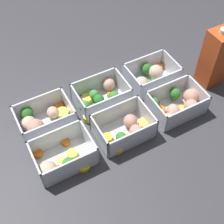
% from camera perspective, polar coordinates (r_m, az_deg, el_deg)
% --- Properties ---
extents(ground_plane, '(4.00, 4.00, 0.00)m').
position_cam_1_polar(ground_plane, '(0.93, 0.00, -0.94)').
color(ground_plane, '#38383D').
extents(container_near_left, '(0.16, 0.12, 0.07)m').
position_cam_1_polar(container_near_left, '(1.02, 7.13, 6.41)').
color(container_near_left, silver).
rests_on(container_near_left, ground_plane).
extents(container_near_center, '(0.17, 0.13, 0.07)m').
position_cam_1_polar(container_near_center, '(0.95, -1.60, 2.72)').
color(container_near_center, silver).
rests_on(container_near_center, ground_plane).
extents(container_near_right, '(0.16, 0.12, 0.07)m').
position_cam_1_polar(container_near_right, '(0.92, -12.79, -1.47)').
color(container_near_right, silver).
rests_on(container_near_right, ground_plane).
extents(container_far_left, '(0.17, 0.11, 0.07)m').
position_cam_1_polar(container_far_left, '(0.95, 12.00, 1.34)').
color(container_far_left, silver).
rests_on(container_far_left, ground_plane).
extents(container_far_center, '(0.17, 0.12, 0.07)m').
position_cam_1_polar(container_far_center, '(0.88, 2.73, -3.19)').
color(container_far_center, silver).
rests_on(container_far_center, ground_plane).
extents(container_far_right, '(0.17, 0.13, 0.07)m').
position_cam_1_polar(container_far_right, '(0.83, -9.44, -8.64)').
color(container_far_right, silver).
rests_on(container_far_right, ground_plane).
extents(juice_carton, '(0.07, 0.07, 0.20)m').
position_cam_1_polar(juice_carton, '(1.02, 18.29, 9.36)').
color(juice_carton, '#D14C1E').
rests_on(juice_carton, ground_plane).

